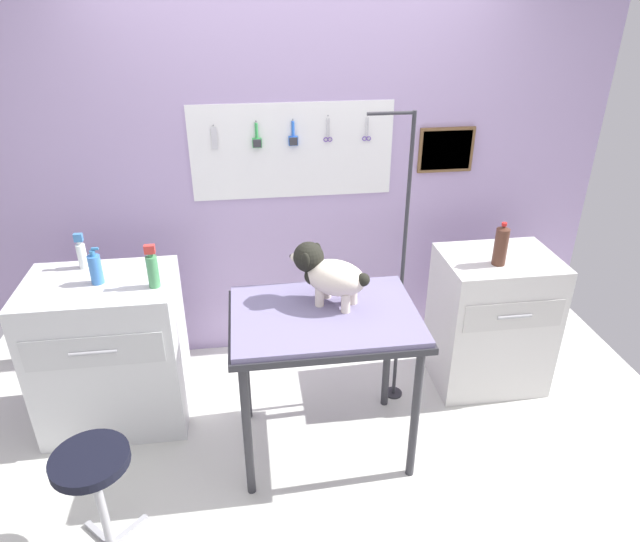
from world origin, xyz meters
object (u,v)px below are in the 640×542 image
grooming_table (325,328)px  soda_bottle (501,245)px  counter_left (111,352)px  shampoo_bottle (82,253)px  stool (94,475)px  dog (328,273)px  grooming_arm (400,279)px  cabinet_right (491,320)px

grooming_table → soda_bottle: size_ratio=3.72×
counter_left → shampoo_bottle: (-0.10, 0.19, 0.54)m
stool → shampoo_bottle: shampoo_bottle is taller
grooming_table → stool: grooming_table is taller
dog → stool: (-1.10, -0.62, -0.57)m
grooming_arm → soda_bottle: bearing=0.8°
soda_bottle → dog: bearing=-165.4°
stool → soda_bottle: bearing=22.5°
dog → stool: bearing=-150.7°
dog → shampoo_bottle: dog is taller
grooming_arm → grooming_table: bearing=-143.5°
grooming_table → stool: (-1.08, -0.52, -0.31)m
counter_left → stool: bearing=-83.8°
grooming_arm → counter_left: size_ratio=1.95×
grooming_arm → cabinet_right: bearing=7.9°
shampoo_bottle → dog: bearing=-20.9°
dog → shampoo_bottle: size_ratio=1.99×
counter_left → stool: 0.94m
cabinet_right → shampoo_bottle: 2.47m
grooming_table → dog: (0.03, 0.10, 0.26)m
counter_left → stool: counter_left is taller
grooming_arm → soda_bottle: size_ratio=6.88×
grooming_table → shampoo_bottle: (-1.28, 0.60, 0.22)m
grooming_table → dog: 0.28m
counter_left → grooming_table: bearing=-19.2°
cabinet_right → soda_bottle: (-0.06, -0.08, 0.56)m
stool → soda_bottle: soda_bottle is taller
shampoo_bottle → soda_bottle: soda_bottle is taller
cabinet_right → soda_bottle: soda_bottle is taller
shampoo_bottle → soda_bottle: 2.36m
counter_left → cabinet_right: bearing=1.0°
grooming_table → cabinet_right: size_ratio=1.08×
shampoo_bottle → soda_bottle: (2.35, -0.23, 0.00)m
cabinet_right → shampoo_bottle: (-2.41, 0.15, 0.56)m
cabinet_right → counter_left: bearing=-179.0°
cabinet_right → shampoo_bottle: bearing=176.5°
dog → stool: dog is taller
grooming_table → cabinet_right: 1.26m
grooming_table → counter_left: bearing=160.8°
stool → dog: bearing=29.3°
shampoo_bottle → counter_left: bearing=-61.7°
grooming_arm → dog: size_ratio=4.33×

